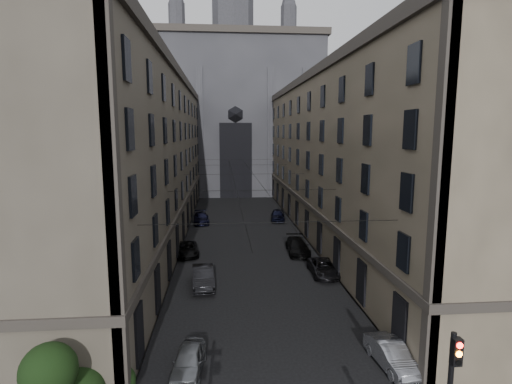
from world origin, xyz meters
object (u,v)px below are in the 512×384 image
object	(u,v)px
car_left_midfar	(187,249)
car_right_midnear	(323,268)
car_left_near	(189,360)
car_right_far	(278,215)
traffic_light_right	(452,383)
car_right_midfar	(298,246)
car_left_midnear	(203,277)
car_right_near	(392,355)
car_left_far	(201,218)
gothic_tower	(234,106)

from	to	relation	value
car_left_midfar	car_right_midnear	distance (m)	13.97
car_left_near	car_right_far	world-z (taller)	car_right_far
traffic_light_right	car_right_midfar	xyz separation A→B (m)	(-0.57, 26.39, -2.54)
car_left_midnear	car_right_far	bearing A→B (deg)	63.76
car_left_midnear	car_right_near	size ratio (longest dim) A/B	1.20
car_right_midfar	traffic_light_right	bearing A→B (deg)	-86.30
car_left_far	car_right_midfar	distance (m)	18.05
car_left_far	car_right_far	xyz separation A→B (m)	(10.64, 0.63, 0.08)
car_right_midnear	car_right_midfar	xyz separation A→B (m)	(-1.02, 6.45, 0.09)
traffic_light_right	car_right_near	xyz separation A→B (m)	(0.60, 6.21, -2.62)
gothic_tower	car_left_far	distance (m)	36.69
traffic_light_right	car_right_near	bearing A→B (deg)	84.49
car_right_far	car_left_far	bearing A→B (deg)	-168.84
car_left_near	car_right_midfar	world-z (taller)	car_right_midfar
car_left_midfar	car_right_midfar	world-z (taller)	car_right_midfar
car_right_near	car_right_midnear	size ratio (longest dim) A/B	0.85
car_left_midfar	car_right_far	xyz separation A→B (m)	(11.34, 15.02, 0.15)
car_left_midfar	traffic_light_right	bearing A→B (deg)	-73.89
gothic_tower	car_right_midfar	bearing A→B (deg)	-83.84
car_left_midfar	car_right_midfar	distance (m)	11.24
car_left_midfar	car_left_near	bearing A→B (deg)	-92.66
gothic_tower	car_right_far	bearing A→B (deg)	-80.69
gothic_tower	car_left_midfar	world-z (taller)	gothic_tower
car_left_near	car_right_near	bearing A→B (deg)	3.00
gothic_tower	car_right_midnear	xyz separation A→B (m)	(6.05, -53.10, -17.14)
car_right_midnear	gothic_tower	bearing A→B (deg)	97.15
car_right_near	traffic_light_right	bearing A→B (deg)	-101.00
car_left_far	car_right_near	xyz separation A→B (m)	(11.70, -34.83, -0.05)
car_left_midnear	car_right_far	distance (m)	25.24
car_left_far	car_left_midnear	bearing A→B (deg)	-91.92
car_left_near	car_right_far	xyz separation A→B (m)	(9.55, 35.01, 0.14)
car_left_midnear	car_left_near	bearing A→B (deg)	-95.56
car_left_midfar	car_left_far	size ratio (longest dim) A/B	0.95
traffic_light_right	car_right_midnear	world-z (taller)	traffic_light_right
traffic_light_right	car_right_far	xyz separation A→B (m)	(-0.46, 41.67, -2.49)
car_left_near	car_left_midnear	size ratio (longest dim) A/B	0.79
car_left_near	car_right_midnear	bearing A→B (deg)	57.16
car_right_far	car_left_midnear	bearing A→B (deg)	-103.94
car_left_near	car_left_midnear	xyz separation A→B (m)	(0.21, 11.57, 0.15)
car_left_near	car_left_far	xyz separation A→B (m)	(-1.09, 34.38, 0.06)
car_right_near	car_right_midfar	bearing A→B (deg)	87.83
traffic_light_right	car_left_far	distance (m)	42.60
car_left_midnear	car_right_midfar	world-z (taller)	car_left_midnear
traffic_light_right	car_right_far	distance (m)	41.75
traffic_light_right	car_right_near	world-z (taller)	traffic_light_right
gothic_tower	car_right_far	xyz separation A→B (m)	(5.14, -31.37, -17.00)
traffic_light_right	car_right_far	bearing A→B (deg)	90.63
traffic_light_right	car_right_midfar	world-z (taller)	traffic_light_right
car_left_midnear	car_right_midnear	bearing A→B (deg)	4.94
traffic_light_right	car_right_near	size ratio (longest dim) A/B	1.29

